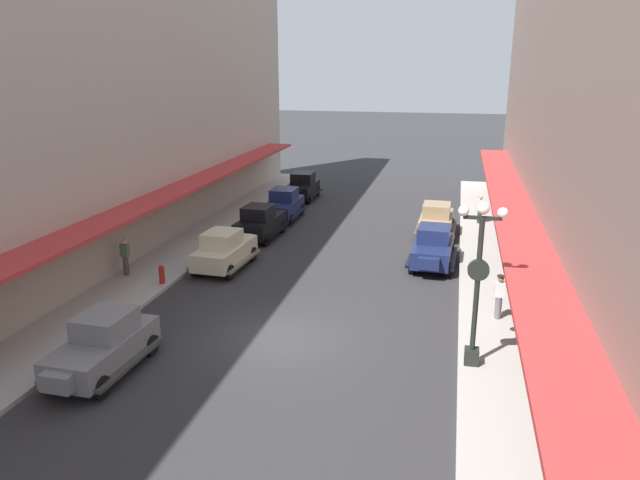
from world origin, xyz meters
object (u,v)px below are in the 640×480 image
Objects in this scene: pedestrian_1 at (480,209)px; pedestrian_2 at (499,296)px; parked_car_3 at (283,204)px; parked_car_6 at (436,219)px; lamp_post_with_clock at (478,278)px; pedestrian_5 at (125,257)px; fire_hydrant at (162,274)px; pedestrian_0 at (523,276)px; parked_car_0 at (224,249)px; parked_car_2 at (433,246)px; parked_car_4 at (260,221)px; pedestrian_3 at (517,252)px; pedestrian_4 at (500,215)px; parked_car_1 at (302,186)px; parked_car_5 at (103,343)px.

pedestrian_1 is 0.98× the size of pedestrian_2.
parked_car_6 is at bearing -9.74° from parked_car_3.
lamp_post_with_clock is 3.15× the size of pedestrian_5.
pedestrian_0 reaches higher than fire_hydrant.
fire_hydrant is at bearing -121.59° from parked_car_0.
parked_car_0 is 2.63× the size of pedestrian_0.
parked_car_0 is at bearing 147.15° from lamp_post_with_clock.
pedestrian_0 is (3.72, -3.38, 0.05)m from parked_car_2.
parked_car_3 is 5.21× the size of fire_hydrant.
parked_car_4 is at bearing -155.35° from pedestrian_1.
fire_hydrant is (-12.75, 4.30, -2.42)m from lamp_post_with_clock.
parked_car_4 is at bearing 144.66° from pedestrian_2.
parked_car_3 reaches higher than pedestrian_3.
parked_car_4 is 13.39m from pedestrian_4.
pedestrian_0 is at bearing -49.99° from parked_car_1.
parked_car_1 is at bearing 90.84° from parked_car_0.
lamp_post_with_clock is at bearing -102.27° from pedestrian_3.
parked_car_4 and parked_car_5 have the same top height.
parked_car_1 is 2.61× the size of pedestrian_1.
fire_hydrant is at bearing -153.95° from parked_car_2.
parked_car_0 reaches higher than pedestrian_4.
pedestrian_3 is at bearing 14.97° from pedestrian_5.
parked_car_2 is 2.58× the size of pedestrian_2.
pedestrian_1 is (11.69, 20.39, 0.05)m from parked_car_5.
lamp_post_with_clock is 3.09× the size of pedestrian_4.
parked_car_4 is 1.00× the size of parked_car_5.
parked_car_0 is at bearing -164.43° from parked_car_2.
parked_car_6 is 3.61m from pedestrian_1.
parked_car_5 is (-0.06, -19.28, 0.00)m from parked_car_3.
pedestrian_3 is at bearing 90.04° from pedestrian_0.
parked_car_0 is 15.72m from pedestrian_1.
parked_car_1 is at bearing 159.11° from pedestrian_1.
parked_car_2 and parked_car_3 have the same top height.
parked_car_0 is 4.36m from pedestrian_5.
pedestrian_0 is at bearing -66.25° from parked_car_6.
pedestrian_5 is (-13.13, -4.79, 0.05)m from parked_car_2.
parked_car_0 is at bearing -138.00° from pedestrian_1.
parked_car_1 is at bearing 123.57° from pedestrian_2.
parked_car_2 is at bearing 137.71° from pedestrian_0.
pedestrian_2 is at bearing -93.31° from pedestrian_4.
parked_car_0 and parked_car_6 have the same top height.
parked_car_2 is at bearing 113.94° from pedestrian_2.
pedestrian_3 is (13.08, 12.19, 0.05)m from parked_car_5.
pedestrian_2 is (12.01, -3.36, 0.07)m from parked_car_0.
parked_car_2 is at bearing -116.90° from pedestrian_4.
pedestrian_2 is at bearing -76.36° from parked_car_6.
parked_car_3 is at bearing 133.11° from pedestrian_2.
pedestrian_3 is at bearing 77.73° from lamp_post_with_clock.
parked_car_5 and parked_car_6 have the same top height.
pedestrian_0 is at bearing 34.79° from parked_car_5.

